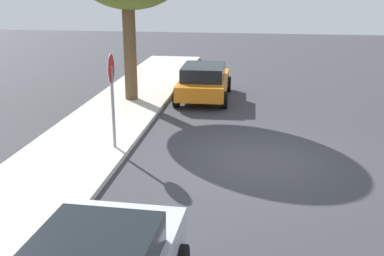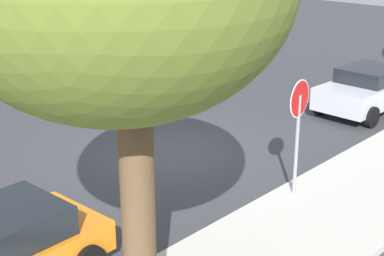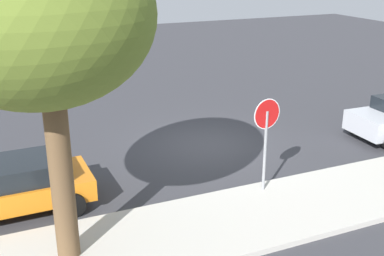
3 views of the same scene
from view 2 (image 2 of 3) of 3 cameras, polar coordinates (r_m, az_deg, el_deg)
name	(u,v)px [view 2 (image 2 of 3)]	position (r m, az deg, el deg)	size (l,w,h in m)	color
ground_plane	(173,151)	(15.67, -1.82, -2.29)	(60.00, 60.00, 0.00)	#38383D
sidewalk_curb	(340,207)	(12.96, 14.12, -7.47)	(32.00, 2.88, 0.14)	beige
stop_sign	(298,118)	(12.58, 10.28, 0.95)	(0.82, 0.10, 2.72)	gray
parked_car_silver	(368,89)	(19.56, 16.71, 3.66)	(3.94, 2.07, 1.45)	silver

